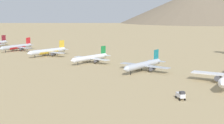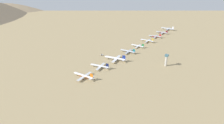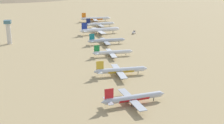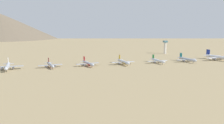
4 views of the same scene
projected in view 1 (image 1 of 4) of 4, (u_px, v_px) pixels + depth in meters
ground_plane at (89, 63)px, 233.81m from camera, size 2466.41×2466.41×0.00m
parked_jet_2 at (17, 47)px, 304.75m from camera, size 40.02×32.72×11.57m
parked_jet_3 at (48, 51)px, 270.45m from camera, size 41.64×33.77×12.02m
parked_jet_4 at (91, 58)px, 234.37m from camera, size 38.74×31.41×11.18m
parked_jet_5 at (144, 65)px, 201.83m from camera, size 42.15×34.24×12.15m
service_truck at (181, 95)px, 137.88m from camera, size 5.18×5.62×3.90m
desert_hill_0 at (215, 3)px, 1106.12m from camera, size 485.33×485.33×126.05m
desert_hill_4 at (196, 6)px, 1018.59m from camera, size 481.17×481.17×103.62m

